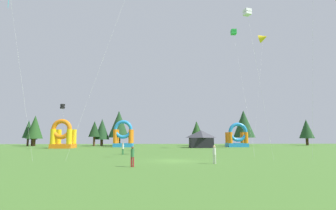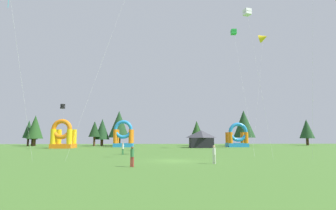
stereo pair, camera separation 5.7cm
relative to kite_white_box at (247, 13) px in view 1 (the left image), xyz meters
The scene contains 22 objects.
ground_plane 22.14m from the kite_white_box, 154.59° to the right, with size 120.00×120.00×0.00m, color #47752D.
kite_white_box is the anchor object (origin of this frame).
kite_yellow_delta 21.30m from the kite_white_box, 61.08° to the left, with size 7.15×8.54×23.99m.
kite_black_box 39.49m from the kite_white_box, 145.83° to the left, with size 1.44×1.51×9.18m.
kite_green_box 8.98m from the kite_white_box, 84.37° to the left, with size 1.03×9.18×20.50m.
person_near_camera 25.05m from the kite_white_box, 165.11° to the left, with size 0.40×0.40×1.64m.
person_far_side 24.96m from the kite_white_box, 144.76° to the right, with size 0.35×0.35×1.72m.
person_midfield 20.74m from the kite_white_box, 130.28° to the right, with size 0.40×0.40×1.72m.
inflatable_blue_arch 44.08m from the kite_white_box, 142.53° to the left, with size 4.56×4.21×6.24m.
inflatable_yellow_castle 34.51m from the kite_white_box, 75.91° to the left, with size 4.77×3.60×5.82m.
inflatable_orange_dome 40.04m from the kite_white_box, 123.40° to the left, with size 4.63×3.59×6.39m.
festival_tent 31.04m from the kite_white_box, 94.46° to the left, with size 5.04×3.81×3.92m.
tree_row_0 62.15m from the kite_white_box, 140.31° to the left, with size 2.89×2.89×6.89m.
tree_row_1 61.27m from the kite_white_box, 139.74° to the left, with size 2.62×2.62×5.98m.
tree_row_2 59.32m from the kite_white_box, 139.98° to the left, with size 4.11×4.11×8.10m.
tree_row_3 48.14m from the kite_white_box, 128.18° to the left, with size 3.02×3.02×6.55m.
tree_row_4 49.12m from the kite_white_box, 124.97° to the left, with size 3.98×3.98×7.25m.
tree_row_5 46.43m from the kite_white_box, 120.19° to the left, with size 5.59×5.59×9.48m.
tree_row_6 38.53m from the kite_white_box, 92.46° to the left, with size 2.62×2.62×6.59m.
tree_row_7 40.23m from the kite_white_box, 91.78° to the left, with size 4.01×4.01×6.60m.
tree_row_8 41.10m from the kite_white_box, 72.37° to the left, with size 5.89×5.89×9.64m.
tree_row_9 52.73m from the kite_white_box, 52.18° to the left, with size 4.04×4.04×7.43m.
Camera 1 is at (-1.87, -27.14, 2.56)m, focal length 27.34 mm.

